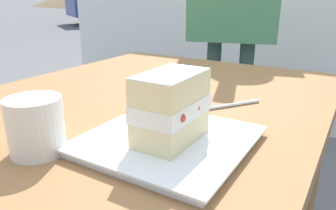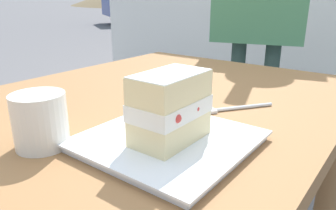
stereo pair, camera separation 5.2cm
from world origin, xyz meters
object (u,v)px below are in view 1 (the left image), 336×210
patio_table (100,164)px  dessert_fork (223,106)px  cake_slice (171,107)px  dessert_plate (168,141)px  parked_car_near (124,2)px  coffee_cup (36,125)px

patio_table → dessert_fork: size_ratio=9.37×
patio_table → cake_slice: 0.27m
dessert_plate → cake_slice: bearing=54.7°
dessert_fork → parked_car_near: parked_car_near is taller
cake_slice → coffee_cup: bearing=-55.0°
dessert_fork → coffee_cup: bearing=-25.8°
patio_table → coffee_cup: coffee_cup is taller
patio_table → cake_slice: bearing=79.5°
patio_table → coffee_cup: size_ratio=15.13×
cake_slice → dessert_fork: bearing=-179.4°
patio_table → dessert_plate: (0.03, 0.19, 0.11)m
patio_table → cake_slice: (0.04, 0.20, 0.18)m
patio_table → parked_car_near: parked_car_near is taller
dessert_plate → parked_car_near: size_ratio=0.06×
coffee_cup → dessert_plate: bearing=128.0°
dessert_plate → coffee_cup: coffee_cup is taller
parked_car_near → coffee_cup: bearing=38.0°
dessert_plate → cake_slice: size_ratio=2.01×
patio_table → parked_car_near: size_ratio=0.33×
dessert_plate → dessert_fork: 0.23m
dessert_plate → parked_car_near: bearing=-141.0°
dessert_plate → parked_car_near: (-9.04, -7.33, 0.01)m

